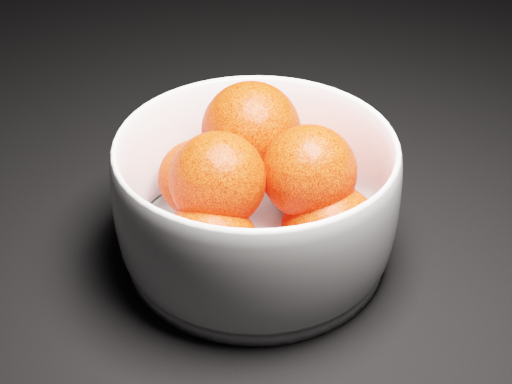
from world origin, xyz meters
name	(u,v)px	position (x,y,z in m)	size (l,w,h in m)	color
bowl	(256,198)	(0.08, 0.18, 0.06)	(0.24, 0.24, 0.12)	white
orange_pile	(262,185)	(0.09, 0.18, 0.07)	(0.20, 0.19, 0.13)	#FF280A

